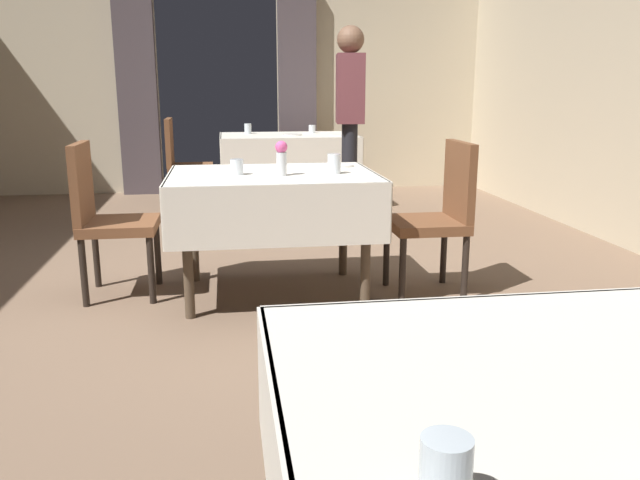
{
  "coord_description": "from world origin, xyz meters",
  "views": [
    {
      "loc": [
        0.05,
        -3.69,
        1.26
      ],
      "look_at": [
        0.63,
        0.27,
        0.29
      ],
      "focal_mm": 36.03,
      "sensor_mm": 36.0,
      "label": 1
    }
  ],
  "objects_px": {
    "dining_table_near": "(637,429)",
    "glass_mid_d": "(334,164)",
    "chair_far_left": "(182,160)",
    "flower_vase_mid": "(281,157)",
    "person_waiter_by_doorway": "(350,114)",
    "plate_far_a": "(340,135)",
    "plate_far_d": "(292,135)",
    "chair_mid_right": "(439,211)",
    "glass_near_c": "(445,475)",
    "glass_far_c": "(248,129)",
    "dining_table_far": "(288,144)",
    "plate_mid_b": "(339,165)",
    "chair_mid_left": "(105,213)",
    "glass_mid_c": "(237,167)",
    "dining_table_mid": "(273,192)",
    "glass_far_b": "(312,129)"
  },
  "relations": [
    {
      "from": "chair_far_left",
      "to": "glass_near_c",
      "type": "relative_size",
      "value": 9.31
    },
    {
      "from": "flower_vase_mid",
      "to": "glass_near_c",
      "type": "bearing_deg",
      "value": -91.25
    },
    {
      "from": "glass_far_b",
      "to": "glass_mid_d",
      "type": "bearing_deg",
      "value": -95.36
    },
    {
      "from": "plate_mid_b",
      "to": "dining_table_near",
      "type": "bearing_deg",
      "value": -89.88
    },
    {
      "from": "dining_table_far",
      "to": "plate_mid_b",
      "type": "distance_m",
      "value": 2.69
    },
    {
      "from": "plate_far_a",
      "to": "glass_far_b",
      "type": "height_order",
      "value": "glass_far_b"
    },
    {
      "from": "glass_mid_c",
      "to": "plate_far_a",
      "type": "height_order",
      "value": "glass_mid_c"
    },
    {
      "from": "chair_far_left",
      "to": "glass_far_c",
      "type": "relative_size",
      "value": 8.58
    },
    {
      "from": "dining_table_far",
      "to": "glass_mid_c",
      "type": "height_order",
      "value": "glass_mid_c"
    },
    {
      "from": "person_waiter_by_doorway",
      "to": "glass_mid_c",
      "type": "bearing_deg",
      "value": -121.78
    },
    {
      "from": "plate_far_a",
      "to": "glass_far_c",
      "type": "height_order",
      "value": "glass_far_c"
    },
    {
      "from": "flower_vase_mid",
      "to": "plate_mid_b",
      "type": "bearing_deg",
      "value": 43.36
    },
    {
      "from": "flower_vase_mid",
      "to": "glass_far_b",
      "type": "relative_size",
      "value": 2.27
    },
    {
      "from": "flower_vase_mid",
      "to": "person_waiter_by_doorway",
      "type": "xyz_separation_m",
      "value": [
        0.71,
        1.62,
        0.17
      ]
    },
    {
      "from": "plate_far_a",
      "to": "plate_far_d",
      "type": "height_order",
      "value": "same"
    },
    {
      "from": "chair_far_left",
      "to": "glass_mid_d",
      "type": "distance_m",
      "value": 3.15
    },
    {
      "from": "chair_far_left",
      "to": "flower_vase_mid",
      "type": "bearing_deg",
      "value": -75.88
    },
    {
      "from": "plate_mid_b",
      "to": "glass_mid_d",
      "type": "height_order",
      "value": "glass_mid_d"
    },
    {
      "from": "chair_mid_right",
      "to": "glass_mid_c",
      "type": "bearing_deg",
      "value": 176.87
    },
    {
      "from": "plate_mid_b",
      "to": "chair_mid_left",
      "type": "bearing_deg",
      "value": -174.53
    },
    {
      "from": "glass_mid_d",
      "to": "person_waiter_by_doorway",
      "type": "bearing_deg",
      "value": 75.92
    },
    {
      "from": "chair_mid_left",
      "to": "plate_far_a",
      "type": "height_order",
      "value": "chair_mid_left"
    },
    {
      "from": "glass_near_c",
      "to": "glass_far_b",
      "type": "relative_size",
      "value": 1.14
    },
    {
      "from": "dining_table_near",
      "to": "dining_table_far",
      "type": "height_order",
      "value": "same"
    },
    {
      "from": "chair_mid_left",
      "to": "plate_far_d",
      "type": "relative_size",
      "value": 4.78
    },
    {
      "from": "chair_mid_right",
      "to": "plate_far_d",
      "type": "xyz_separation_m",
      "value": [
        -0.58,
        2.98,
        0.24
      ]
    },
    {
      "from": "chair_mid_right",
      "to": "chair_far_left",
      "type": "height_order",
      "value": "same"
    },
    {
      "from": "chair_mid_left",
      "to": "glass_mid_d",
      "type": "bearing_deg",
      "value": -8.56
    },
    {
      "from": "glass_near_c",
      "to": "dining_table_near",
      "type": "bearing_deg",
      "value": 32.34
    },
    {
      "from": "dining_table_mid",
      "to": "glass_far_b",
      "type": "bearing_deg",
      "value": 78.08
    },
    {
      "from": "dining_table_far",
      "to": "flower_vase_mid",
      "type": "bearing_deg",
      "value": -96.31
    },
    {
      "from": "glass_far_c",
      "to": "plate_far_d",
      "type": "height_order",
      "value": "glass_far_c"
    },
    {
      "from": "chair_mid_left",
      "to": "person_waiter_by_doorway",
      "type": "distance_m",
      "value": 2.28
    },
    {
      "from": "glass_near_c",
      "to": "person_waiter_by_doorway",
      "type": "height_order",
      "value": "person_waiter_by_doorway"
    },
    {
      "from": "glass_mid_d",
      "to": "glass_far_b",
      "type": "relative_size",
      "value": 1.32
    },
    {
      "from": "dining_table_far",
      "to": "glass_near_c",
      "type": "xyz_separation_m",
      "value": [
        -0.4,
        -6.07,
        0.15
      ]
    },
    {
      "from": "plate_far_a",
      "to": "person_waiter_by_doorway",
      "type": "xyz_separation_m",
      "value": [
        -0.14,
        -1.25,
        0.27
      ]
    },
    {
      "from": "chair_mid_right",
      "to": "person_waiter_by_doorway",
      "type": "height_order",
      "value": "person_waiter_by_doorway"
    },
    {
      "from": "chair_far_left",
      "to": "plate_far_d",
      "type": "height_order",
      "value": "chair_far_left"
    },
    {
      "from": "dining_table_near",
      "to": "glass_mid_d",
      "type": "bearing_deg",
      "value": 92.02
    },
    {
      "from": "chair_mid_left",
      "to": "plate_far_d",
      "type": "height_order",
      "value": "chair_mid_left"
    },
    {
      "from": "dining_table_near",
      "to": "person_waiter_by_doorway",
      "type": "xyz_separation_m",
      "value": [
        0.3,
        4.32,
        0.37
      ]
    },
    {
      "from": "dining_table_mid",
      "to": "person_waiter_by_doorway",
      "type": "distance_m",
      "value": 1.72
    },
    {
      "from": "chair_mid_left",
      "to": "glass_mid_c",
      "type": "height_order",
      "value": "chair_mid_left"
    },
    {
      "from": "dining_table_mid",
      "to": "glass_far_b",
      "type": "height_order",
      "value": "glass_far_b"
    },
    {
      "from": "glass_far_c",
      "to": "plate_far_a",
      "type": "bearing_deg",
      "value": -21.68
    },
    {
      "from": "glass_mid_c",
      "to": "plate_mid_b",
      "type": "bearing_deg",
      "value": 25.4
    },
    {
      "from": "dining_table_near",
      "to": "plate_mid_b",
      "type": "bearing_deg",
      "value": 90.12
    },
    {
      "from": "chair_mid_right",
      "to": "glass_near_c",
      "type": "relative_size",
      "value": 9.31
    },
    {
      "from": "dining_table_near",
      "to": "glass_mid_d",
      "type": "xyz_separation_m",
      "value": [
        -0.1,
        2.74,
        0.16
      ]
    }
  ]
}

